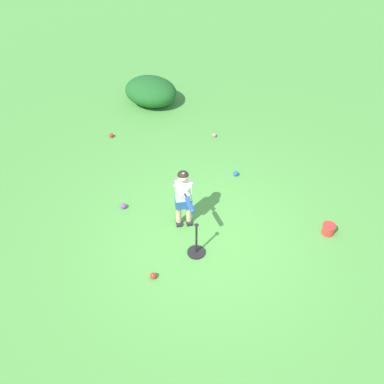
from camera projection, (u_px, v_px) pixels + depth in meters
The scene contains 10 objects.
ground_plane at pixel (209, 239), 7.16m from camera, with size 40.00×40.00×0.00m, color #519942.
child_batter at pixel (184, 195), 6.99m from camera, with size 0.60×0.66×1.08m.
play_ball_far_left at pixel (153, 276), 6.55m from camera, with size 0.10×0.10×0.10m, color red.
play_ball_far_right at pixel (111, 135), 9.30m from camera, with size 0.09×0.09×0.09m, color red.
play_ball_near_batter at pixel (214, 135), 9.32m from camera, with size 0.09×0.09×0.09m, color pink.
play_ball_behind_batter at pixel (236, 173), 8.35m from camera, with size 0.10×0.10×0.10m, color blue.
play_ball_center_lawn at pixel (124, 206), 7.67m from camera, with size 0.10×0.10×0.10m, color purple.
batting_tee at pixel (196, 248), 6.87m from camera, with size 0.28×0.28×0.62m.
toy_bucket at pixel (329, 229), 7.20m from camera, with size 0.22×0.22×0.19m.
shrub_left_background at pixel (151, 91), 10.17m from camera, with size 1.23×0.99×0.63m, color #1E5B23.
Camera 1 is at (1.97, -4.47, 5.30)m, focal length 41.69 mm.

